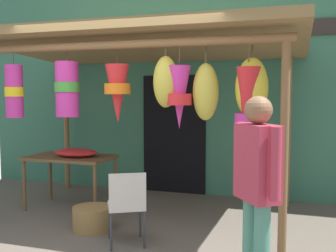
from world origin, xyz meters
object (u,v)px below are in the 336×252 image
(flower_heap_on_table, at_px, (77,153))
(wicker_basket_by_table, at_px, (92,218))
(display_table, at_px, (70,162))
(folding_chair, at_px, (127,202))
(customer_foreground, at_px, (257,180))

(flower_heap_on_table, distance_m, wicker_basket_by_table, 1.20)
(display_table, bearing_deg, flower_heap_on_table, -4.43)
(flower_heap_on_table, relative_size, folding_chair, 0.77)
(display_table, distance_m, customer_foreground, 3.38)
(wicker_basket_by_table, relative_size, customer_foreground, 0.29)
(flower_heap_on_table, xyz_separation_m, customer_foreground, (2.74, -1.79, 0.15))
(display_table, relative_size, customer_foreground, 0.74)
(flower_heap_on_table, bearing_deg, folding_chair, -40.61)
(display_table, relative_size, wicker_basket_by_table, 2.58)
(wicker_basket_by_table, bearing_deg, flower_heap_on_table, 131.22)
(folding_chair, bearing_deg, flower_heap_on_table, 139.39)
(folding_chair, bearing_deg, display_table, 141.51)
(display_table, xyz_separation_m, flower_heap_on_table, (0.11, -0.01, 0.14))
(flower_heap_on_table, distance_m, folding_chair, 1.71)
(customer_foreground, bearing_deg, wicker_basket_by_table, 153.20)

